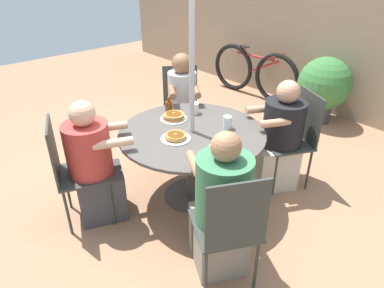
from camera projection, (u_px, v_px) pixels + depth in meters
ground_plane at (192, 195)px, 3.40m from camera, size 12.00×12.00×0.00m
back_fence at (351, 51)px, 4.61m from camera, size 10.00×0.06×1.88m
patio_table at (192, 143)px, 3.11m from camera, size 1.32×1.32×0.71m
umbrella_pole at (192, 101)px, 2.91m from camera, size 0.05×0.05×2.01m
patio_chair_north at (296, 134)px, 3.36m from camera, size 0.58×0.58×0.97m
diner_north at (278, 141)px, 3.34m from camera, size 0.55×0.60×1.11m
patio_chair_east at (181, 103)px, 4.05m from camera, size 0.59×0.59×0.97m
diner_east at (183, 109)px, 3.89m from camera, size 0.58×0.53×1.18m
patio_chair_south at (72, 167)px, 2.84m from camera, size 0.56×0.56×0.97m
diner_south at (95, 168)px, 2.92m from camera, size 0.53×0.60×1.12m
patio_chair_west at (230, 225)px, 2.24m from camera, size 0.58×0.58×0.97m
diner_west at (221, 211)px, 2.40m from camera, size 0.59×0.55×1.16m
pancake_plate_a at (176, 137)px, 2.92m from camera, size 0.26×0.26×0.06m
pancake_plate_b at (174, 117)px, 3.26m from camera, size 0.26×0.26×0.07m
pancake_plate_c at (225, 146)px, 2.79m from camera, size 0.26×0.26×0.05m
syrup_bottle at (169, 106)px, 3.39m from camera, size 0.10×0.07×0.16m
coffee_cup at (194, 108)px, 3.37m from camera, size 0.09×0.09×0.11m
drinking_glass_a at (227, 122)px, 3.08m from camera, size 0.08×0.08×0.12m
bicycle at (254, 72)px, 5.57m from camera, size 1.64×0.44×0.80m
potted_shrub at (324, 86)px, 4.65m from camera, size 0.71×0.71×0.91m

